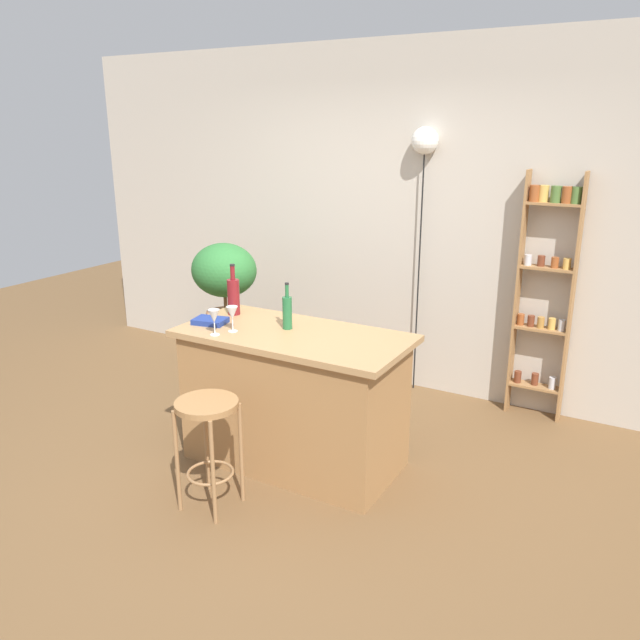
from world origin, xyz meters
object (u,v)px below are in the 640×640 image
(plant_stool, at_px, (228,358))
(wine_glass_left, at_px, (232,314))
(pendant_globe_light, at_px, (425,145))
(wine_glass_center, at_px, (214,317))
(potted_plant, at_px, (224,277))
(bar_stool, at_px, (208,428))
(spice_shelf, at_px, (545,285))
(bottle_wine_red, at_px, (233,296))
(bottle_spirits_clear, at_px, (287,312))
(cookbook, at_px, (210,321))

(plant_stool, bearing_deg, wine_glass_left, -49.95)
(pendant_globe_light, bearing_deg, wine_glass_center, -109.41)
(potted_plant, relative_size, wine_glass_center, 4.62)
(plant_stool, height_order, wine_glass_left, wine_glass_left)
(bar_stool, height_order, wine_glass_center, wine_glass_center)
(spice_shelf, xyz_separation_m, wine_glass_left, (-1.58, -1.68, -0.01))
(bottle_wine_red, xyz_separation_m, wine_glass_center, (0.17, -0.42, -0.02))
(wine_glass_left, bearing_deg, wine_glass_center, -116.23)
(pendant_globe_light, bearing_deg, bottle_spirits_clear, -102.01)
(spice_shelf, relative_size, wine_glass_center, 11.28)
(potted_plant, relative_size, pendant_globe_light, 0.35)
(plant_stool, distance_m, potted_plant, 0.71)
(spice_shelf, height_order, pendant_globe_light, pendant_globe_light)
(bar_stool, distance_m, spice_shelf, 2.65)
(bottle_spirits_clear, bearing_deg, pendant_globe_light, 77.99)
(spice_shelf, bearing_deg, pendant_globe_light, 178.60)
(cookbook, xyz_separation_m, pendant_globe_light, (0.82, 1.64, 1.09))
(wine_glass_left, bearing_deg, bottle_wine_red, 125.72)
(bar_stool, relative_size, bottle_wine_red, 1.89)
(plant_stool, relative_size, cookbook, 2.25)
(wine_glass_center, height_order, cookbook, wine_glass_center)
(potted_plant, bearing_deg, bar_stool, -55.71)
(wine_glass_center, distance_m, cookbook, 0.27)
(bottle_spirits_clear, xyz_separation_m, wine_glass_left, (-0.27, -0.22, 0.00))
(plant_stool, bearing_deg, potted_plant, 0.00)
(cookbook, bearing_deg, pendant_globe_light, 52.24)
(pendant_globe_light, bearing_deg, bar_stool, -99.98)
(bar_stool, xyz_separation_m, wine_glass_left, (-0.19, 0.52, 0.52))
(spice_shelf, xyz_separation_m, wine_glass_center, (-1.63, -1.79, -0.01))
(plant_stool, bearing_deg, wine_glass_center, -54.73)
(plant_stool, xyz_separation_m, bottle_wine_red, (0.62, -0.69, 0.80))
(bar_stool, height_order, bottle_spirits_clear, bottle_spirits_clear)
(potted_plant, height_order, wine_glass_center, potted_plant)
(wine_glass_left, relative_size, wine_glass_center, 1.00)
(spice_shelf, xyz_separation_m, cookbook, (-1.81, -1.62, -0.11))
(spice_shelf, relative_size, pendant_globe_light, 0.86)
(spice_shelf, distance_m, bottle_wine_red, 2.26)
(bottle_spirits_clear, bearing_deg, potted_plant, 144.79)
(bottle_spirits_clear, bearing_deg, cookbook, -162.53)
(plant_stool, relative_size, bottle_wine_red, 1.34)
(wine_glass_left, height_order, wine_glass_center, same)
(cookbook, height_order, pendant_globe_light, pendant_globe_light)
(bottle_spirits_clear, distance_m, cookbook, 0.53)
(bottle_spirits_clear, bearing_deg, bar_stool, -95.82)
(spice_shelf, relative_size, wine_glass_left, 11.28)
(bar_stool, xyz_separation_m, cookbook, (-0.43, 0.58, 0.42))
(bar_stool, bearing_deg, wine_glass_left, 110.51)
(bar_stool, relative_size, plant_stool, 1.41)
(bottle_spirits_clear, relative_size, wine_glass_center, 1.84)
(wine_glass_left, bearing_deg, pendant_globe_light, 71.06)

